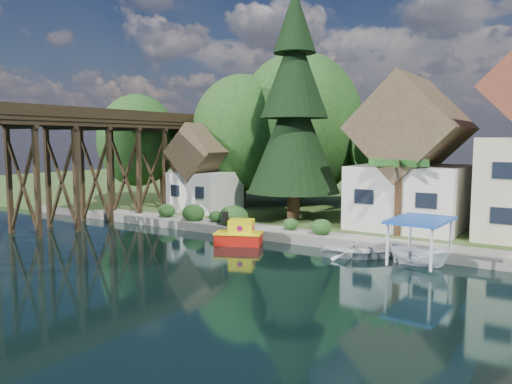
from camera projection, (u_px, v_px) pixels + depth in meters
ground at (198, 266)px, 27.27m from camera, size 140.00×140.00×0.00m
bank at (392, 199)px, 55.68m from camera, size 140.00×52.00×0.50m
seawall at (327, 243)px, 31.78m from camera, size 60.00×0.40×0.62m
promenade at (364, 240)px, 31.76m from camera, size 50.00×2.60×0.06m
trestle_bridge at (82, 159)px, 39.65m from camera, size 4.12×44.18×9.30m
house_left at (412, 164)px, 36.34m from camera, size 7.64×8.64×11.02m
shed at (205, 174)px, 44.92m from camera, size 5.09×5.40×7.85m
bg_trees at (360, 135)px, 43.74m from camera, size 49.90×13.30×10.57m
shrubs at (229, 215)px, 37.36m from camera, size 15.76×2.47×1.70m
conifer at (294, 110)px, 39.00m from camera, size 7.32×7.32×18.03m
palm_tree at (399, 165)px, 32.79m from camera, size 4.02×4.02×5.41m
tugboat at (239, 235)px, 32.77m from camera, size 3.47×2.74×2.22m
boat_white_a at (357, 250)px, 29.34m from camera, size 4.92×4.20×0.86m
boat_canopy at (420, 246)px, 27.10m from camera, size 3.36×4.23×2.62m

